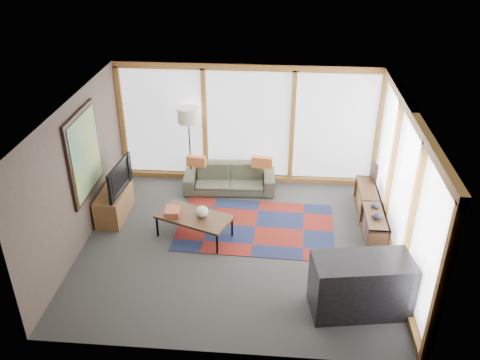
# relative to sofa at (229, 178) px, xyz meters

# --- Properties ---
(ground) EXTENTS (5.50, 5.50, 0.00)m
(ground) POSITION_rel_sofa_xyz_m (0.35, -1.95, -0.28)
(ground) COLOR #2F2F2C
(ground) RESTS_ON ground
(room_envelope) EXTENTS (5.52, 5.02, 2.62)m
(room_envelope) POSITION_rel_sofa_xyz_m (0.85, -1.39, 1.26)
(room_envelope) COLOR #443830
(room_envelope) RESTS_ON ground
(rug) EXTENTS (2.97, 1.97, 0.01)m
(rug) POSITION_rel_sofa_xyz_m (0.64, -1.37, -0.27)
(rug) COLOR maroon
(rug) RESTS_ON ground
(sofa) EXTENTS (1.93, 0.84, 0.55)m
(sofa) POSITION_rel_sofa_xyz_m (0.00, 0.00, 0.00)
(sofa) COLOR #383B2B
(sofa) RESTS_ON ground
(pillow_left) EXTENTS (0.41, 0.16, 0.22)m
(pillow_left) POSITION_rel_sofa_xyz_m (-0.69, -0.02, 0.39)
(pillow_left) COLOR #C4602E
(pillow_left) RESTS_ON sofa
(pillow_right) EXTENTS (0.44, 0.18, 0.24)m
(pillow_right) POSITION_rel_sofa_xyz_m (0.68, 0.03, 0.39)
(pillow_right) COLOR #C4602E
(pillow_right) RESTS_ON sofa
(floor_lamp) EXTENTS (0.44, 0.44, 1.77)m
(floor_lamp) POSITION_rel_sofa_xyz_m (-0.84, 0.16, 0.61)
(floor_lamp) COLOR black
(floor_lamp) RESTS_ON ground
(coffee_table) EXTENTS (1.46, 1.09, 0.44)m
(coffee_table) POSITION_rel_sofa_xyz_m (-0.46, -1.76, -0.06)
(coffee_table) COLOR #311E10
(coffee_table) RESTS_ON ground
(book_stack) EXTENTS (0.28, 0.34, 0.11)m
(book_stack) POSITION_rel_sofa_xyz_m (-0.85, -1.73, 0.22)
(book_stack) COLOR #9B472A
(book_stack) RESTS_ON coffee_table
(vase) EXTENTS (0.28, 0.28, 0.20)m
(vase) POSITION_rel_sofa_xyz_m (-0.31, -1.76, 0.26)
(vase) COLOR beige
(vase) RESTS_ON coffee_table
(bookshelf) EXTENTS (0.36, 2.01, 0.50)m
(bookshelf) POSITION_rel_sofa_xyz_m (2.78, -1.06, -0.03)
(bookshelf) COLOR #311E10
(bookshelf) RESTS_ON ground
(bowl_a) EXTENTS (0.22, 0.22, 0.10)m
(bowl_a) POSITION_rel_sofa_xyz_m (2.79, -1.65, 0.28)
(bowl_a) COLOR black
(bowl_a) RESTS_ON bookshelf
(bowl_b) EXTENTS (0.16, 0.16, 0.08)m
(bowl_b) POSITION_rel_sofa_xyz_m (2.80, -1.29, 0.27)
(bowl_b) COLOR black
(bowl_b) RESTS_ON bookshelf
(shelf_picture) EXTENTS (0.10, 0.30, 0.40)m
(shelf_picture) POSITION_rel_sofa_xyz_m (2.91, -0.27, 0.42)
(shelf_picture) COLOR black
(shelf_picture) RESTS_ON bookshelf
(tv_console) EXTENTS (0.46, 1.10, 0.55)m
(tv_console) POSITION_rel_sofa_xyz_m (-2.12, -1.20, -0.00)
(tv_console) COLOR brown
(tv_console) RESTS_ON ground
(television) EXTENTS (0.23, 1.05, 0.60)m
(television) POSITION_rel_sofa_xyz_m (-2.04, -1.19, 0.57)
(television) COLOR black
(television) RESTS_ON tv_console
(bar_counter) EXTENTS (1.52, 0.89, 0.91)m
(bar_counter) POSITION_rel_sofa_xyz_m (2.29, -3.43, 0.18)
(bar_counter) COLOR black
(bar_counter) RESTS_ON ground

